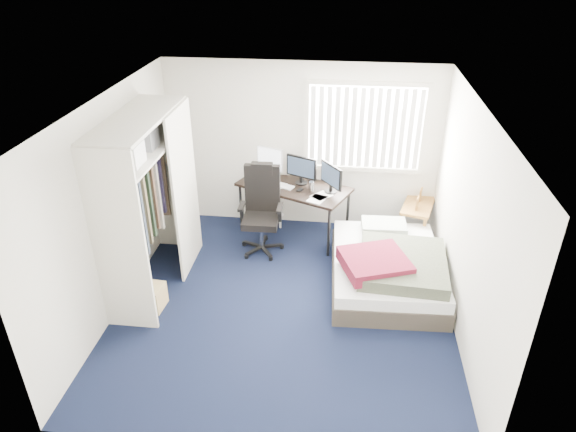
% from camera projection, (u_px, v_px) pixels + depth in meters
% --- Properties ---
extents(ground, '(4.20, 4.20, 0.00)m').
position_uv_depth(ground, '(285.00, 303.00, 6.33)').
color(ground, black).
rests_on(ground, ground).
extents(room_shell, '(4.20, 4.20, 4.20)m').
position_uv_depth(room_shell, '(284.00, 194.00, 5.60)').
color(room_shell, silver).
rests_on(room_shell, ground).
extents(window_assembly, '(1.72, 0.09, 1.32)m').
position_uv_depth(window_assembly, '(365.00, 128.00, 7.25)').
color(window_assembly, white).
rests_on(window_assembly, ground).
extents(closet, '(0.64, 1.84, 2.22)m').
position_uv_depth(closet, '(147.00, 189.00, 6.08)').
color(closet, beige).
rests_on(closet, ground).
extents(desk, '(1.77, 1.33, 1.25)m').
position_uv_depth(desk, '(295.00, 184.00, 7.47)').
color(desk, black).
rests_on(desk, ground).
extents(office_chair, '(0.61, 0.61, 1.26)m').
position_uv_depth(office_chair, '(262.00, 218.00, 7.24)').
color(office_chair, black).
rests_on(office_chair, ground).
extents(footstool, '(0.37, 0.34, 0.24)m').
position_uv_depth(footstool, '(271.00, 218.00, 7.87)').
color(footstool, white).
rests_on(footstool, ground).
extents(nightstand, '(0.60, 0.88, 0.73)m').
position_uv_depth(nightstand, '(418.00, 207.00, 7.53)').
color(nightstand, brown).
rests_on(nightstand, ground).
extents(bed, '(1.45, 1.90, 0.61)m').
position_uv_depth(bed, '(388.00, 267.00, 6.55)').
color(bed, '#383028').
rests_on(bed, ground).
extents(pine_box, '(0.42, 0.33, 0.30)m').
position_uv_depth(pine_box, '(147.00, 296.00, 6.22)').
color(pine_box, tan).
rests_on(pine_box, ground).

